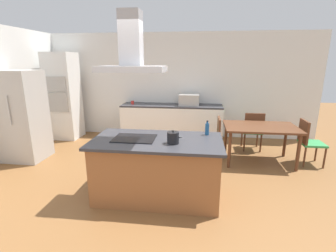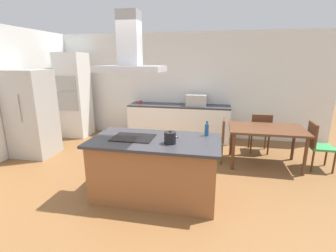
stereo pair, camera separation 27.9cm
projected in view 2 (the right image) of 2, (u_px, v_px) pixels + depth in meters
name	position (u px, v px, depth m)	size (l,w,h in m)	color
ground	(173.00, 158.00, 5.21)	(16.00, 16.00, 0.00)	brown
wall_back	(185.00, 86.00, 6.52)	(7.20, 0.10, 2.70)	white
wall_left	(4.00, 93.00, 5.06)	(0.10, 8.80, 2.70)	white
kitchen_island	(155.00, 168.00, 3.68)	(1.88, 1.00, 0.90)	#995B33
cooktop	(133.00, 137.00, 3.62)	(0.60, 0.44, 0.01)	black
tea_kettle	(170.00, 138.00, 3.36)	(0.22, 0.16, 0.19)	black
olive_oil_bottle	(207.00, 130.00, 3.71)	(0.06, 0.06, 0.22)	navy
back_counter	(179.00, 122.00, 6.43)	(2.58, 0.62, 0.90)	white
countertop_microwave	(196.00, 100.00, 6.19)	(0.50, 0.38, 0.28)	#B2AFAA
coffee_mug_red	(140.00, 102.00, 6.46)	(0.08, 0.08, 0.09)	red
wall_oven_stack	(74.00, 95.00, 6.57)	(0.70, 0.66, 2.20)	white
refrigerator	(32.00, 114.00, 5.21)	(0.80, 0.73, 1.82)	#B2AFAA
dining_table	(266.00, 132.00, 4.75)	(1.40, 0.90, 0.75)	#59331E
chair_at_left_end	(218.00, 137.00, 4.97)	(0.42, 0.42, 0.89)	#33934C
chair_facing_back_wall	(260.00, 131.00, 5.42)	(0.42, 0.42, 0.89)	#33934C
chair_at_right_end	(317.00, 143.00, 4.62)	(0.42, 0.42, 0.89)	#33934C
range_hood	(130.00, 53.00, 3.32)	(0.90, 0.55, 0.78)	#ADADB2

